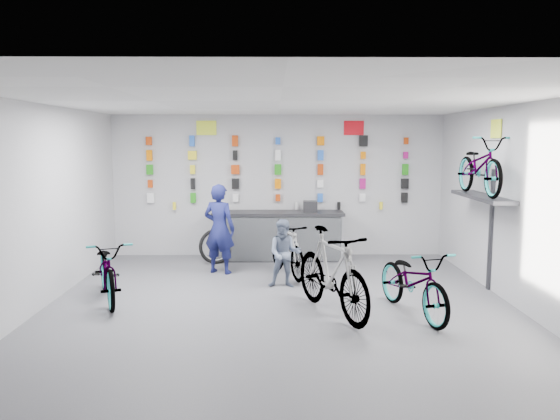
{
  "coord_description": "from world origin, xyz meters",
  "views": [
    {
      "loc": [
        -0.1,
        -7.59,
        2.47
      ],
      "look_at": [
        0.01,
        1.4,
        1.31
      ],
      "focal_mm": 35.0,
      "sensor_mm": 36.0,
      "label": 1
    }
  ],
  "objects_px": {
    "bike_center": "(332,272)",
    "bike_right": "(414,281)",
    "counter": "(278,236)",
    "customer": "(285,254)",
    "bike_left": "(108,270)",
    "clerk": "(219,229)",
    "bike_service": "(287,249)"
  },
  "relations": [
    {
      "from": "bike_left",
      "to": "bike_right",
      "type": "height_order",
      "value": "bike_left"
    },
    {
      "from": "counter",
      "to": "bike_center",
      "type": "bearing_deg",
      "value": -78.6
    },
    {
      "from": "bike_center",
      "to": "counter",
      "type": "bearing_deg",
      "value": 78.99
    },
    {
      "from": "counter",
      "to": "bike_service",
      "type": "relative_size",
      "value": 1.61
    },
    {
      "from": "bike_right",
      "to": "customer",
      "type": "bearing_deg",
      "value": 125.03
    },
    {
      "from": "bike_left",
      "to": "customer",
      "type": "relative_size",
      "value": 1.62
    },
    {
      "from": "bike_left",
      "to": "bike_center",
      "type": "xyz_separation_m",
      "value": [
        3.38,
        -0.71,
        0.13
      ]
    },
    {
      "from": "bike_center",
      "to": "customer",
      "type": "bearing_deg",
      "value": 91.16
    },
    {
      "from": "bike_center",
      "to": "customer",
      "type": "xyz_separation_m",
      "value": [
        -0.64,
        1.46,
        -0.04
      ]
    },
    {
      "from": "counter",
      "to": "bike_center",
      "type": "relative_size",
      "value": 1.32
    },
    {
      "from": "bike_center",
      "to": "customer",
      "type": "relative_size",
      "value": 1.78
    },
    {
      "from": "counter",
      "to": "bike_service",
      "type": "height_order",
      "value": "bike_service"
    },
    {
      "from": "counter",
      "to": "bike_right",
      "type": "height_order",
      "value": "counter"
    },
    {
      "from": "bike_left",
      "to": "bike_center",
      "type": "height_order",
      "value": "bike_center"
    },
    {
      "from": "bike_left",
      "to": "bike_service",
      "type": "xyz_separation_m",
      "value": [
        2.8,
        1.53,
        0.01
      ]
    },
    {
      "from": "bike_center",
      "to": "customer",
      "type": "height_order",
      "value": "bike_center"
    },
    {
      "from": "customer",
      "to": "bike_right",
      "type": "bearing_deg",
      "value": -36.73
    },
    {
      "from": "counter",
      "to": "bike_center",
      "type": "xyz_separation_m",
      "value": [
        0.73,
        -3.62,
        0.13
      ]
    },
    {
      "from": "bike_left",
      "to": "clerk",
      "type": "distance_m",
      "value": 2.37
    },
    {
      "from": "bike_right",
      "to": "customer",
      "type": "distance_m",
      "value": 2.34
    },
    {
      "from": "counter",
      "to": "bike_left",
      "type": "height_order",
      "value": "counter"
    },
    {
      "from": "counter",
      "to": "bike_left",
      "type": "bearing_deg",
      "value": -132.36
    },
    {
      "from": "bike_service",
      "to": "clerk",
      "type": "relative_size",
      "value": 1.0
    },
    {
      "from": "counter",
      "to": "clerk",
      "type": "xyz_separation_m",
      "value": [
        -1.1,
        -1.15,
        0.35
      ]
    },
    {
      "from": "bike_right",
      "to": "clerk",
      "type": "relative_size",
      "value": 1.11
    },
    {
      "from": "bike_right",
      "to": "bike_service",
      "type": "height_order",
      "value": "bike_service"
    },
    {
      "from": "clerk",
      "to": "customer",
      "type": "xyz_separation_m",
      "value": [
        1.19,
        -1.0,
        -0.26
      ]
    },
    {
      "from": "bike_center",
      "to": "bike_right",
      "type": "height_order",
      "value": "bike_center"
    },
    {
      "from": "bike_left",
      "to": "counter",
      "type": "bearing_deg",
      "value": 25.89
    },
    {
      "from": "clerk",
      "to": "bike_left",
      "type": "bearing_deg",
      "value": 69.48
    },
    {
      "from": "bike_center",
      "to": "bike_right",
      "type": "xyz_separation_m",
      "value": [
        1.15,
        -0.04,
        -0.13
      ]
    },
    {
      "from": "counter",
      "to": "bike_service",
      "type": "xyz_separation_m",
      "value": [
        0.16,
        -1.37,
        0.02
      ]
    }
  ]
}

